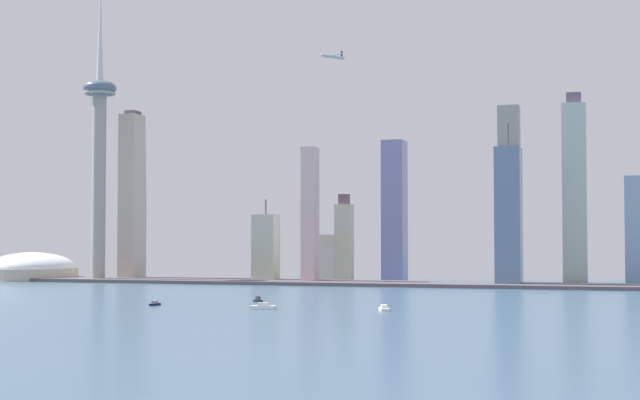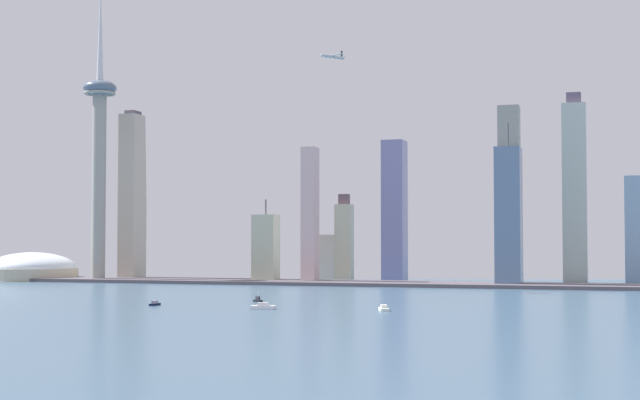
% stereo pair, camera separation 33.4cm
% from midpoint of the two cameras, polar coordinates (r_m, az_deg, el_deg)
% --- Properties ---
extents(waterfront_pier, '(719.24, 69.90, 3.18)m').
position_cam_midpoint_polar(waterfront_pier, '(898.52, -0.82, -4.98)').
color(waterfront_pier, '#544D55').
rests_on(waterfront_pier, ground).
extents(observation_tower, '(33.80, 33.80, 307.41)m').
position_cam_midpoint_polar(observation_tower, '(987.40, -13.13, 3.50)').
color(observation_tower, '#9A9990').
rests_on(observation_tower, ground).
extents(stadium_dome, '(95.33, 95.33, 33.06)m').
position_cam_midpoint_polar(stadium_dome, '(1038.52, -16.94, -4.04)').
color(stadium_dome, '#BFB499').
rests_on(stadium_dome, ground).
extents(skyscraper_0, '(22.28, 26.01, 143.35)m').
position_cam_midpoint_polar(skyscraper_0, '(970.12, 4.51, -0.64)').
color(skyscraper_0, '#7478AD').
rests_on(skyscraper_0, ground).
extents(skyscraper_1, '(13.59, 17.09, 130.83)m').
position_cam_midpoint_polar(skyscraper_1, '(907.89, -0.60, -0.92)').
color(skyscraper_1, beige).
rests_on(skyscraper_1, ground).
extents(skyscraper_2, '(22.68, 27.66, 147.03)m').
position_cam_midpoint_polar(skyscraper_2, '(864.53, 11.30, -1.00)').
color(skyscraper_2, slate).
rests_on(skyscraper_2, ground).
extents(skyscraper_3, '(19.44, 18.75, 166.69)m').
position_cam_midpoint_polar(skyscraper_3, '(897.52, 11.34, 0.29)').
color(skyscraper_3, gray).
rests_on(skyscraper_3, ground).
extents(skyscraper_4, '(18.99, 27.99, 47.15)m').
position_cam_midpoint_polar(skyscraper_4, '(989.46, 0.56, -3.47)').
color(skyscraper_4, '#C0B1A5').
rests_on(skyscraper_4, ground).
extents(skyscraper_5, '(18.64, 27.88, 176.90)m').
position_cam_midpoint_polar(skyscraper_5, '(1009.18, -11.22, 0.21)').
color(skyscraper_5, '#C0B29F').
rests_on(skyscraper_5, ground).
extents(skyscraper_6, '(16.67, 13.13, 86.99)m').
position_cam_midpoint_polar(skyscraper_6, '(935.30, 1.47, -2.50)').
color(skyscraper_6, beige).
rests_on(skyscraper_6, ground).
extents(skyscraper_7, '(22.74, 13.79, 100.84)m').
position_cam_midpoint_polar(skyscraper_7, '(917.85, 18.58, -1.75)').
color(skyscraper_7, '#84A9CA').
rests_on(skyscraper_7, ground).
extents(skyscraper_8, '(23.06, 19.55, 81.54)m').
position_cam_midpoint_polar(skyscraper_8, '(933.02, -3.28, -2.93)').
color(skyscraper_8, beige).
rests_on(skyscraper_8, ground).
extents(skyscraper_9, '(21.78, 19.74, 178.25)m').
position_cam_midpoint_polar(skyscraper_9, '(906.30, 15.09, 0.46)').
color(skyscraper_9, '#B2C3BA').
rests_on(skyscraper_9, ground).
extents(boat_0, '(15.65, 8.38, 4.03)m').
position_cam_midpoint_polar(boat_0, '(576.86, -3.44, -6.43)').
color(boat_0, white).
rests_on(boat_0, ground).
extents(boat_2, '(7.76, 5.44, 7.22)m').
position_cam_midpoint_polar(boat_2, '(645.27, -3.75, -6.02)').
color(boat_2, black).
rests_on(boat_2, ground).
extents(boat_3, '(10.13, 16.80, 3.44)m').
position_cam_midpoint_polar(boat_3, '(567.06, 3.88, -6.53)').
color(boat_3, white).
rests_on(boat_3, ground).
extents(boat_5, '(5.25, 11.23, 7.20)m').
position_cam_midpoint_polar(boat_5, '(619.40, -9.90, -6.16)').
color(boat_5, black).
rests_on(boat_5, ground).
extents(airplane, '(21.21, 21.33, 7.50)m').
position_cam_midpoint_polar(airplane, '(813.83, 0.76, 8.63)').
color(airplane, '#A9B8BC').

